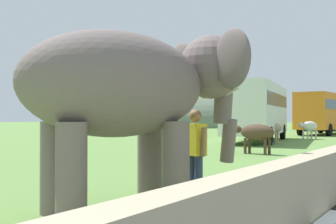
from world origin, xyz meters
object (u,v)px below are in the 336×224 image
at_px(elephant, 136,88).
at_px(bus_orange, 324,110).
at_px(bus_white, 258,108).
at_px(cow_near, 269,128).
at_px(cow_far, 309,126).
at_px(person_handler, 196,149).
at_px(bus_teal, 325,112).
at_px(cow_mid, 256,133).

xyz_separation_m(elephant, bus_orange, (31.73, 4.74, 0.10)).
height_order(elephant, bus_white, bus_white).
height_order(cow_near, cow_far, same).
relative_size(bus_white, cow_near, 5.29).
height_order(person_handler, cow_far, person_handler).
relative_size(bus_orange, cow_near, 4.76).
relative_size(bus_teal, cow_near, 4.84).
distance_m(cow_near, cow_far, 5.22).
distance_m(cow_near, cow_mid, 7.71).
bearing_deg(cow_near, elephant, -165.76).
bearing_deg(cow_mid, elephant, -167.73).
bearing_deg(bus_teal, cow_near, -173.49).
height_order(elephant, cow_near, elephant).
xyz_separation_m(bus_teal, cow_near, (-24.87, -2.84, -1.21)).
bearing_deg(bus_white, cow_mid, -158.25).
bearing_deg(cow_near, bus_orange, 0.70).
bearing_deg(person_handler, cow_far, 10.47).
bearing_deg(cow_near, bus_teal, 6.51).
bearing_deg(cow_far, elephant, -171.03).
xyz_separation_m(elephant, cow_mid, (10.64, 2.32, -1.11)).
relative_size(elephant, cow_mid, 2.10).
height_order(bus_white, cow_near, bus_white).
distance_m(bus_teal, cow_far, 20.12).
bearing_deg(person_handler, elephant, 162.25).
bearing_deg(bus_teal, elephant, -170.20).
relative_size(elephant, bus_teal, 0.44).
bearing_deg(elephant, cow_near, 14.24).
xyz_separation_m(bus_teal, cow_far, (-19.73, -3.76, -1.21)).
bearing_deg(cow_mid, bus_teal, 8.98).
bearing_deg(bus_white, cow_near, -131.93).
height_order(bus_teal, cow_far, bus_teal).
bearing_deg(bus_orange, bus_white, 175.95).
height_order(elephant, cow_mid, elephant).
bearing_deg(elephant, cow_far, 8.97).
bearing_deg(cow_near, person_handler, -163.52).
bearing_deg(bus_teal, cow_mid, -171.02).
height_order(elephant, bus_teal, bus_teal).
height_order(elephant, cow_far, elephant).
bearing_deg(bus_white, person_handler, -161.21).
bearing_deg(bus_orange, elephant, -171.51).
relative_size(bus_white, bus_teal, 1.09).
distance_m(person_handler, bus_white, 18.78).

